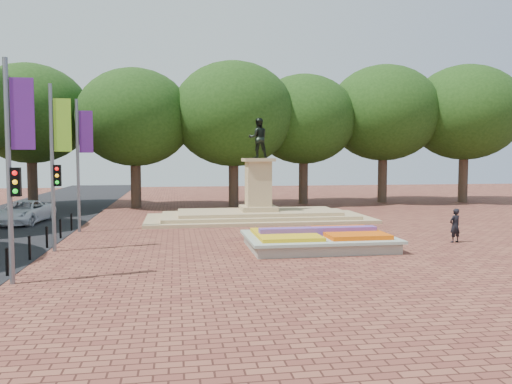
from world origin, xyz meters
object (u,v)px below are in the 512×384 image
monument (258,206)px  pedestrian (455,225)px  flower_bed (319,239)px  van (24,212)px

monument → pedestrian: bearing=-51.5°
flower_bed → monument: 10.07m
flower_bed → van: van is taller
van → monument: bearing=5.6°
flower_bed → van: (-15.16, 10.56, 0.31)m
pedestrian → flower_bed: bearing=-12.9°
monument → pedestrian: (7.68, -9.66, -0.09)m
pedestrian → monument: bearing=-67.3°
flower_bed → van: 18.47m
monument → flower_bed: bearing=-84.1°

